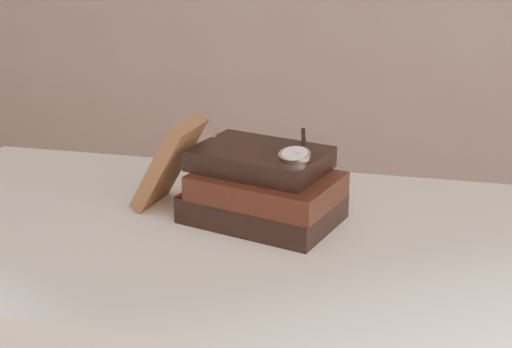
# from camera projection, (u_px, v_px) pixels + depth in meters

# --- Properties ---
(table) EXTENTS (1.00, 0.60, 0.75)m
(table) POSITION_uv_depth(u_px,v_px,m) (196.00, 281.00, 1.15)
(table) COLOR beige
(table) RESTS_ON ground
(book_stack) EXTENTS (0.26, 0.21, 0.11)m
(book_stack) POSITION_uv_depth(u_px,v_px,m) (263.00, 188.00, 1.12)
(book_stack) COLOR black
(book_stack) RESTS_ON table
(journal) EXTENTS (0.11, 0.11, 0.15)m
(journal) POSITION_uv_depth(u_px,v_px,m) (169.00, 163.00, 1.17)
(journal) COLOR #432C1A
(journal) RESTS_ON table
(pocket_watch) EXTENTS (0.06, 0.15, 0.02)m
(pocket_watch) POSITION_uv_depth(u_px,v_px,m) (296.00, 153.00, 1.07)
(pocket_watch) COLOR silver
(pocket_watch) RESTS_ON book_stack
(eyeglasses) EXTENTS (0.12, 0.13, 0.05)m
(eyeglasses) POSITION_uv_depth(u_px,v_px,m) (243.00, 159.00, 1.22)
(eyeglasses) COLOR silver
(eyeglasses) RESTS_ON book_stack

